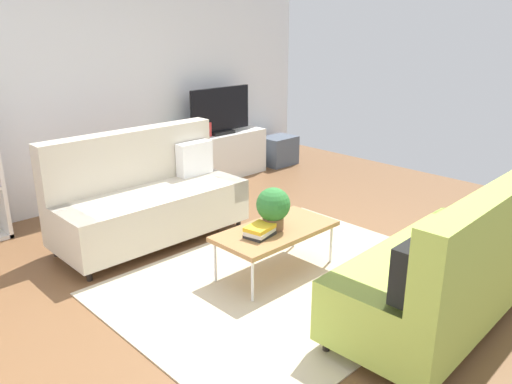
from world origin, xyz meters
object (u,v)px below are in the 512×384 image
object	(u,v)px
couch_beige	(148,198)
couch_green	(447,271)
tv_console	(221,155)
vase_1	(195,132)
table_book_0	(260,235)
potted_plant	(273,207)
storage_trunk	(279,151)
vase_0	(184,133)
bottle_0	(210,129)
tv	(220,111)
coffee_table	(276,232)

from	to	relation	value
couch_beige	couch_green	bearing A→B (deg)	103.54
tv_console	vase_1	distance (m)	0.57
couch_green	table_book_0	distance (m)	1.49
couch_green	potted_plant	distance (m)	1.48
storage_trunk	vase_0	world-z (taller)	vase_0
bottle_0	couch_green	bearing A→B (deg)	-104.77
potted_plant	vase_0	distance (m)	2.79
couch_beige	tv_console	size ratio (longest dim) A/B	1.36
tv	table_book_0	world-z (taller)	tv
table_book_0	tv_console	bearing A→B (deg)	55.82
potted_plant	vase_1	size ratio (longest dim) A/B	2.42
potted_plant	table_book_0	distance (m)	0.27
coffee_table	bottle_0	world-z (taller)	bottle_0
storage_trunk	table_book_0	world-z (taller)	table_book_0
coffee_table	tv	distance (m)	3.03
vase_0	coffee_table	bearing A→B (deg)	-110.23
tv	storage_trunk	xyz separation A→B (m)	(1.10, -0.08, -0.73)
storage_trunk	vase_1	xyz separation A→B (m)	(-1.50, 0.15, 0.50)
storage_trunk	bottle_0	bearing A→B (deg)	177.39
storage_trunk	bottle_0	world-z (taller)	bottle_0
tv_console	coffee_table	bearing A→B (deg)	-121.02
storage_trunk	couch_green	bearing A→B (deg)	-121.20
coffee_table	vase_1	bearing A→B (deg)	66.44
storage_trunk	vase_1	distance (m)	1.59
couch_green	table_book_0	size ratio (longest dim) A/B	8.04
couch_green	tv	bearing A→B (deg)	70.38
potted_plant	vase_1	world-z (taller)	same
tv	potted_plant	xyz separation A→B (m)	(-1.57, -2.54, -0.33)
potted_plant	bottle_0	world-z (taller)	bottle_0
couch_green	couch_beige	bearing A→B (deg)	101.32
potted_plant	table_book_0	size ratio (longest dim) A/B	1.56
vase_1	couch_green	bearing A→B (deg)	-101.93
tv	vase_0	world-z (taller)	tv
tv_console	tv	distance (m)	0.63
couch_green	coffee_table	xyz separation A→B (m)	(-0.29, 1.42, -0.05)
bottle_0	coffee_table	bearing A→B (deg)	-117.74
bottle_0	vase_1	bearing A→B (deg)	154.47
storage_trunk	vase_0	size ratio (longest dim) A/B	3.04
tv	bottle_0	world-z (taller)	tv
couch_beige	storage_trunk	world-z (taller)	couch_beige
potted_plant	bottle_0	bearing A→B (deg)	61.78
coffee_table	table_book_0	world-z (taller)	table_book_0
tv	table_book_0	distance (m)	3.15
couch_green	table_book_0	xyz separation A→B (m)	(-0.50, 1.41, -0.01)
storage_trunk	vase_1	bearing A→B (deg)	174.30
tv	bottle_0	size ratio (longest dim) A/B	5.18
coffee_table	couch_green	bearing A→B (deg)	-78.50
vase_0	couch_green	bearing A→B (deg)	-99.51
couch_beige	bottle_0	distance (m)	2.07
vase_0	storage_trunk	bearing A→B (deg)	-5.10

